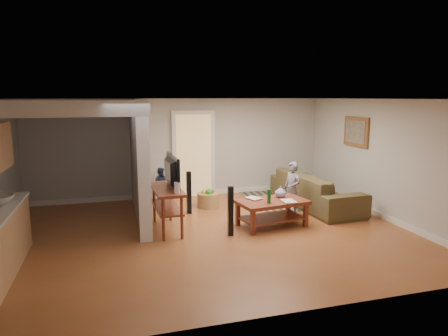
{
  "coord_description": "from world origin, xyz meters",
  "views": [
    {
      "loc": [
        -1.73,
        -6.98,
        2.54
      ],
      "look_at": [
        0.48,
        0.76,
        1.1
      ],
      "focal_mm": 32.0,
      "sensor_mm": 36.0,
      "label": 1
    }
  ],
  "objects_px": {
    "toy_basket": "(208,199)",
    "toddler": "(161,200)",
    "speaker_right": "(189,193)",
    "child": "(291,215)",
    "coffee_table": "(272,206)",
    "tv_console": "(167,192)",
    "speaker_left": "(231,211)",
    "sofa": "(315,206)"
  },
  "relations": [
    {
      "from": "speaker_left",
      "to": "child",
      "type": "height_order",
      "value": "speaker_left"
    },
    {
      "from": "coffee_table",
      "to": "tv_console",
      "type": "height_order",
      "value": "tv_console"
    },
    {
      "from": "sofa",
      "to": "coffee_table",
      "type": "distance_m",
      "value": 1.91
    },
    {
      "from": "sofa",
      "to": "child",
      "type": "distance_m",
      "value": 1.01
    },
    {
      "from": "speaker_left",
      "to": "speaker_right",
      "type": "relative_size",
      "value": 0.98
    },
    {
      "from": "sofa",
      "to": "toy_basket",
      "type": "xyz_separation_m",
      "value": [
        -2.44,
        0.61,
        0.19
      ]
    },
    {
      "from": "coffee_table",
      "to": "child",
      "type": "relative_size",
      "value": 1.23
    },
    {
      "from": "speaker_left",
      "to": "sofa",
      "type": "bearing_deg",
      "value": 30.2
    },
    {
      "from": "speaker_left",
      "to": "toy_basket",
      "type": "height_order",
      "value": "speaker_left"
    },
    {
      "from": "sofa",
      "to": "toddler",
      "type": "relative_size",
      "value": 3.23
    },
    {
      "from": "coffee_table",
      "to": "tv_console",
      "type": "distance_m",
      "value": 2.08
    },
    {
      "from": "child",
      "to": "toddler",
      "type": "height_order",
      "value": "child"
    },
    {
      "from": "coffee_table",
      "to": "speaker_right",
      "type": "height_order",
      "value": "speaker_right"
    },
    {
      "from": "speaker_right",
      "to": "toy_basket",
      "type": "xyz_separation_m",
      "value": [
        0.53,
        0.39,
        -0.28
      ]
    },
    {
      "from": "tv_console",
      "to": "speaker_left",
      "type": "bearing_deg",
      "value": -31.72
    },
    {
      "from": "speaker_right",
      "to": "child",
      "type": "distance_m",
      "value": 2.28
    },
    {
      "from": "sofa",
      "to": "toddler",
      "type": "height_order",
      "value": "toddler"
    },
    {
      "from": "toddler",
      "to": "speaker_right",
      "type": "bearing_deg",
      "value": 130.89
    },
    {
      "from": "sofa",
      "to": "tv_console",
      "type": "bearing_deg",
      "value": 98.89
    },
    {
      "from": "tv_console",
      "to": "child",
      "type": "relative_size",
      "value": 1.15
    },
    {
      "from": "toddler",
      "to": "child",
      "type": "bearing_deg",
      "value": 162.48
    },
    {
      "from": "child",
      "to": "toddler",
      "type": "relative_size",
      "value": 1.41
    },
    {
      "from": "speaker_right",
      "to": "child",
      "type": "xyz_separation_m",
      "value": [
        2.1,
        -0.75,
        -0.47
      ]
    },
    {
      "from": "tv_console",
      "to": "toddler",
      "type": "xyz_separation_m",
      "value": [
        0.14,
        2.29,
        -0.76
      ]
    },
    {
      "from": "child",
      "to": "sofa",
      "type": "bearing_deg",
      "value": 101.23
    },
    {
      "from": "child",
      "to": "tv_console",
      "type": "bearing_deg",
      "value": -105.55
    },
    {
      "from": "coffee_table",
      "to": "speaker_left",
      "type": "height_order",
      "value": "speaker_left"
    },
    {
      "from": "coffee_table",
      "to": "toy_basket",
      "type": "bearing_deg",
      "value": 118.25
    },
    {
      "from": "speaker_left",
      "to": "speaker_right",
      "type": "xyz_separation_m",
      "value": [
        -0.47,
        1.6,
        0.01
      ]
    },
    {
      "from": "coffee_table",
      "to": "toddler",
      "type": "height_order",
      "value": "coffee_table"
    },
    {
      "from": "sofa",
      "to": "child",
      "type": "xyz_separation_m",
      "value": [
        -0.86,
        -0.53,
        0.0
      ]
    },
    {
      "from": "toy_basket",
      "to": "toddler",
      "type": "relative_size",
      "value": 0.62
    },
    {
      "from": "sofa",
      "to": "toy_basket",
      "type": "distance_m",
      "value": 2.52
    },
    {
      "from": "coffee_table",
      "to": "toy_basket",
      "type": "relative_size",
      "value": 2.83
    },
    {
      "from": "speaker_left",
      "to": "speaker_right",
      "type": "distance_m",
      "value": 1.67
    },
    {
      "from": "child",
      "to": "toddler",
      "type": "distance_m",
      "value": 3.29
    },
    {
      "from": "sofa",
      "to": "toy_basket",
      "type": "relative_size",
      "value": 5.23
    },
    {
      "from": "speaker_right",
      "to": "toy_basket",
      "type": "distance_m",
      "value": 0.72
    },
    {
      "from": "speaker_right",
      "to": "coffee_table",
      "type": "bearing_deg",
      "value": -44.29
    },
    {
      "from": "speaker_right",
      "to": "toddler",
      "type": "distance_m",
      "value": 1.46
    },
    {
      "from": "speaker_left",
      "to": "child",
      "type": "xyz_separation_m",
      "value": [
        1.64,
        0.85,
        -0.46
      ]
    },
    {
      "from": "tv_console",
      "to": "speaker_left",
      "type": "xyz_separation_m",
      "value": [
        1.07,
        -0.61,
        -0.3
      ]
    }
  ]
}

